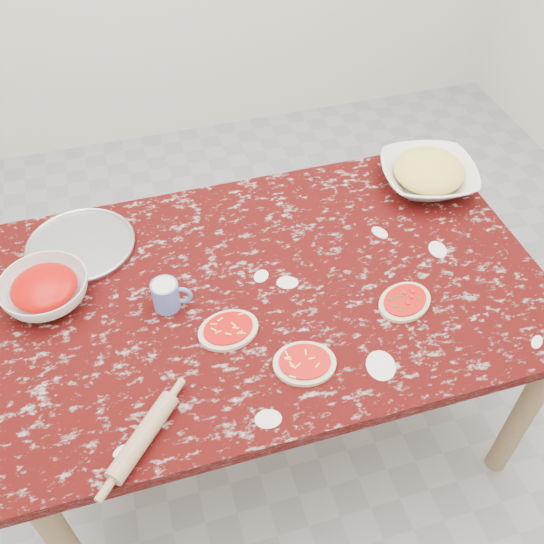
{
  "coord_description": "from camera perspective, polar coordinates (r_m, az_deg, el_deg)",
  "views": [
    {
      "loc": [
        -0.34,
        -1.16,
        2.09
      ],
      "look_at": [
        0.0,
        0.0,
        0.8
      ],
      "focal_mm": 40.3,
      "sensor_mm": 36.0,
      "label": 1
    }
  ],
  "objects": [
    {
      "name": "sauce_bowl",
      "position": [
        1.85,
        -20.41,
        -1.65
      ],
      "size": [
        0.33,
        0.33,
        0.08
      ],
      "primitive_type": "imported",
      "rotation": [
        0.0,
        0.0,
        -0.43
      ],
      "color": "white",
      "rests_on": "worktable"
    },
    {
      "name": "pizza_left",
      "position": [
        1.69,
        -4.1,
        -5.41
      ],
      "size": [
        0.19,
        0.16,
        0.02
      ],
      "color": "beige",
      "rests_on": "worktable"
    },
    {
      "name": "pizza_tray",
      "position": [
        2.0,
        -17.42,
        2.35
      ],
      "size": [
        0.41,
        0.41,
        0.01
      ],
      "primitive_type": "cylinder",
      "rotation": [
        0.0,
        0.0,
        0.32
      ],
      "color": "#B2B2B7",
      "rests_on": "worktable"
    },
    {
      "name": "pizza_mid",
      "position": [
        1.62,
        3.06,
        -8.5
      ],
      "size": [
        0.19,
        0.17,
        0.02
      ],
      "color": "beige",
      "rests_on": "worktable"
    },
    {
      "name": "rolling_pin",
      "position": [
        1.52,
        -11.95,
        -14.79
      ],
      "size": [
        0.2,
        0.21,
        0.05
      ],
      "primitive_type": "cylinder",
      "rotation": [
        0.0,
        1.57,
        0.82
      ],
      "color": "tan",
      "rests_on": "worktable"
    },
    {
      "name": "worktable",
      "position": [
        1.87,
        0.0,
        -2.8
      ],
      "size": [
        1.6,
        1.0,
        0.75
      ],
      "color": "#320605",
      "rests_on": "ground"
    },
    {
      "name": "flour_mug",
      "position": [
        1.74,
        -9.79,
        -2.12
      ],
      "size": [
        0.11,
        0.08,
        0.09
      ],
      "color": "#5977C9",
      "rests_on": "worktable"
    },
    {
      "name": "pizza_right",
      "position": [
        1.79,
        12.29,
        -2.73
      ],
      "size": [
        0.21,
        0.19,
        0.02
      ],
      "color": "beige",
      "rests_on": "worktable"
    },
    {
      "name": "cheese_bowl",
      "position": [
        2.18,
        14.34,
        8.68
      ],
      "size": [
        0.38,
        0.38,
        0.08
      ],
      "primitive_type": "imported",
      "rotation": [
        0.0,
        0.0,
        -0.19
      ],
      "color": "white",
      "rests_on": "worktable"
    },
    {
      "name": "ground",
      "position": [
        2.41,
        0.0,
        -13.14
      ],
      "size": [
        4.0,
        4.0,
        0.0
      ],
      "primitive_type": "plane",
      "color": "gray"
    }
  ]
}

